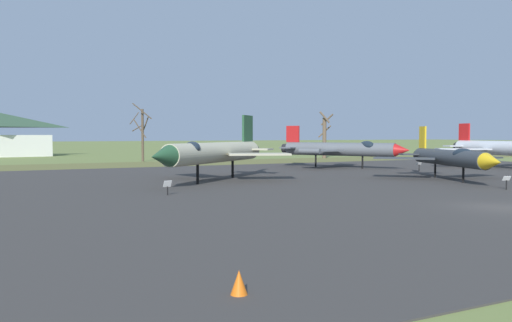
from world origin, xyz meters
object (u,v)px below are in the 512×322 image
info_placard_front_right (168,186)px  jet_fighter_rear_center (341,149)px  jet_fighter_front_right (214,152)px  jet_fighter_front_left (502,148)px  traffic_cone (239,283)px  jet_fighter_rear_left (451,157)px  info_placard_rear_center (419,165)px  info_placard_rear_left (507,181)px

info_placard_front_right → jet_fighter_rear_center: size_ratio=0.07×
jet_fighter_front_right → info_placard_front_right: bearing=-128.8°
jet_fighter_front_left → jet_fighter_rear_center: 17.94m
jet_fighter_rear_center → traffic_cone: bearing=-128.7°
jet_fighter_front_right → jet_fighter_rear_center: 21.75m
jet_fighter_front_left → info_placard_front_right: bearing=-168.3°
traffic_cone → jet_fighter_rear_left: bearing=35.3°
jet_fighter_front_left → jet_fighter_front_right: jet_fighter_front_right is taller
jet_fighter_front_left → info_placard_front_right: 42.31m
traffic_cone → jet_fighter_rear_center: bearing=51.3°
jet_fighter_front_left → info_placard_rear_center: jet_fighter_front_left is taller
info_placard_front_right → info_placard_rear_left: 22.92m
info_placard_rear_center → jet_fighter_rear_left: (-5.67, -9.44, 1.26)m
jet_fighter_rear_center → info_placard_front_right: bearing=-146.0°
info_placard_rear_center → traffic_cone: 45.25m
jet_fighter_front_left → jet_fighter_front_right: bearing=-178.6°
jet_fighter_front_left → jet_fighter_rear_left: 19.56m
info_placard_rear_left → info_placard_rear_center: bearing=64.4°
info_placard_rear_center → traffic_cone: size_ratio=1.69×
jet_fighter_front_left → jet_fighter_front_right: size_ratio=1.13×
jet_fighter_front_left → jet_fighter_rear_left: size_ratio=1.21×
jet_fighter_rear_center → info_placard_rear_center: 9.21m
jet_fighter_rear_center → info_placard_rear_center: size_ratio=13.18×
jet_fighter_front_right → jet_fighter_rear_left: 19.46m
info_placard_rear_center → jet_fighter_rear_left: bearing=-121.0°
jet_fighter_rear_left → info_placard_rear_left: 7.42m
jet_fighter_rear_center → jet_fighter_front_left: bearing=-29.3°
info_placard_rear_center → traffic_cone: info_placard_rear_center is taller
jet_fighter_front_right → info_placard_rear_left: bearing=-44.0°
info_placard_rear_center → info_placard_rear_left: (-7.87, -16.40, -0.06)m
jet_fighter_rear_center → jet_fighter_rear_left: jet_fighter_rear_center is taller
info_placard_rear_left → traffic_cone: size_ratio=1.55×
jet_fighter_front_right → info_placard_rear_center: (23.39, 1.42, -1.73)m
info_placard_rear_left → traffic_cone: 29.46m
jet_fighter_front_left → traffic_cone: (-45.95, -29.07, -2.04)m
jet_fighter_front_right → traffic_cone: bearing=-110.9°
jet_fighter_front_right → traffic_cone: (-10.80, -28.21, -2.09)m
info_placard_front_right → info_placard_rear_left: size_ratio=0.98×
jet_fighter_front_right → jet_fighter_rear_left: (17.73, -8.02, -0.47)m
info_placard_front_right → jet_fighter_rear_center: jet_fighter_rear_center is taller
jet_fighter_front_left → jet_fighter_rear_left: bearing=-153.0°
jet_fighter_front_right → jet_fighter_rear_center: size_ratio=1.03×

